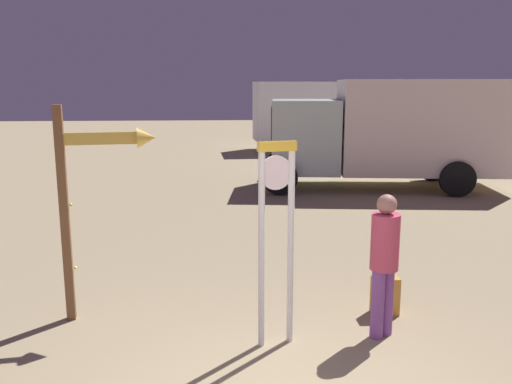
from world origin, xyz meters
name	(u,v)px	position (x,y,z in m)	size (l,w,h in m)	color
standing_clock	(276,225)	(0.06, 1.59, 1.34)	(0.42, 0.18, 2.23)	white
arrow_sign	(94,181)	(-1.99, 2.43, 1.69)	(1.15, 0.32, 2.58)	brown
person_near_clock	(384,259)	(1.27, 1.67, 0.91)	(0.31, 0.31, 1.64)	#7F4694
backpack	(385,296)	(1.49, 2.26, 0.23)	(0.32, 0.24, 0.47)	gold
box_truck_near	(393,130)	(4.21, 10.47, 1.60)	(6.68, 3.16, 2.94)	silver
box_truck_far	(321,114)	(3.91, 19.22, 1.58)	(6.41, 2.78, 2.94)	white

